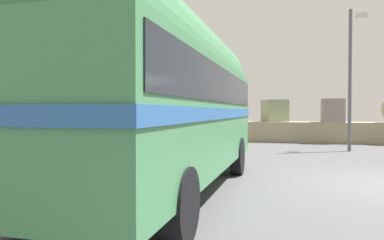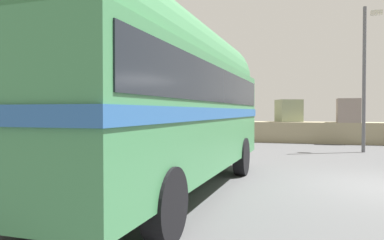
{
  "view_description": "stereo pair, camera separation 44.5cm",
  "coord_description": "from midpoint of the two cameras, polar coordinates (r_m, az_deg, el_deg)",
  "views": [
    {
      "loc": [
        -2.29,
        -9.02,
        1.67
      ],
      "look_at": [
        -4.21,
        -1.36,
        1.48
      ],
      "focal_mm": 34.81,
      "sensor_mm": 36.0,
      "label": 1
    },
    {
      "loc": [
        -1.87,
        -8.9,
        1.67
      ],
      "look_at": [
        -4.21,
        -1.36,
        1.48
      ],
      "focal_mm": 34.81,
      "sensor_mm": 36.0,
      "label": 2
    }
  ],
  "objects": [
    {
      "name": "breakwater",
      "position": [
        20.86,
        22.98,
        -1.34
      ],
      "size": [
        31.36,
        2.25,
        2.49
      ],
      "color": "gray",
      "rests_on": "ground"
    },
    {
      "name": "vintage_coach",
      "position": [
        7.44,
        -2.74,
        4.3
      ],
      "size": [
        2.56,
        8.62,
        3.7
      ],
      "rotation": [
        0.0,
        0.0,
        -0.01
      ],
      "color": "black",
      "rests_on": "ground"
    },
    {
      "name": "lamp_post",
      "position": [
        16.7,
        25.81,
        6.89
      ],
      "size": [
        0.83,
        0.9,
        5.84
      ],
      "color": "#5B5B60",
      "rests_on": "ground"
    }
  ]
}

